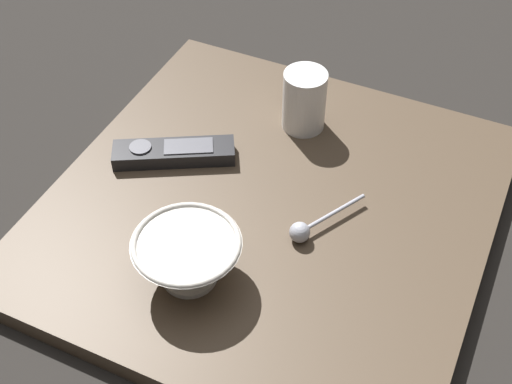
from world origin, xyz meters
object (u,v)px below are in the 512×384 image
(cereal_bowl, at_px, (188,257))
(tv_remote_near, at_px, (174,153))
(teaspoon, at_px, (304,230))
(coffee_mug, at_px, (304,99))

(cereal_bowl, xyz_separation_m, tv_remote_near, (0.19, 0.13, -0.03))
(cereal_bowl, relative_size, teaspoon, 1.19)
(tv_remote_near, bearing_deg, coffee_mug, -42.82)
(coffee_mug, bearing_deg, teaspoon, -157.19)
(coffee_mug, xyz_separation_m, teaspoon, (-0.23, -0.10, -0.04))
(coffee_mug, distance_m, teaspoon, 0.25)
(cereal_bowl, xyz_separation_m, teaspoon, (0.13, -0.11, -0.03))
(cereal_bowl, bearing_deg, coffee_mug, -2.77)
(cereal_bowl, relative_size, tv_remote_near, 0.76)
(coffee_mug, distance_m, tv_remote_near, 0.23)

